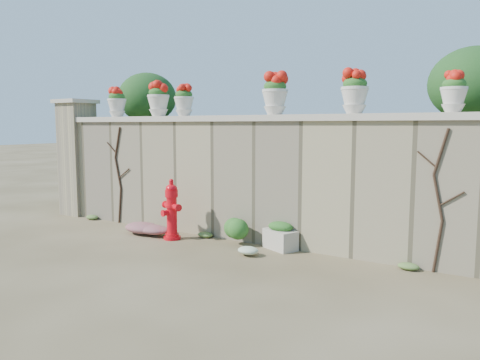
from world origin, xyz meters
The scene contains 20 objects.
ground centered at (0.00, 0.00, 0.00)m, with size 80.00×80.00×0.00m, color #4D4126.
stone_wall centered at (0.00, 1.80, 1.00)m, with size 8.00×0.40×2.00m, color gray.
wall_cap centered at (0.00, 1.80, 2.05)m, with size 8.10×0.52×0.10m, color #B9B19C.
gate_pillar centered at (-4.15, 1.80, 1.26)m, with size 0.72×0.72×2.48m.
raised_fill centered at (0.00, 5.00, 1.00)m, with size 9.00×6.00×2.00m, color #384C23.
back_shrub_left centered at (-3.20, 3.00, 2.55)m, with size 1.30×1.30×1.10m, color #143814.
back_shrub_right centered at (3.40, 3.00, 2.55)m, with size 1.30×1.30×1.10m, color #143814.
vine_left centered at (-2.67, 1.58, 0.99)m, with size 0.60×0.04×1.91m.
vine_right centered at (3.23, 1.58, 0.99)m, with size 0.60×0.04×1.91m.
fire_hydrant centered at (-0.91, 1.11, 0.52)m, with size 0.45×0.32×1.03m.
planter_box centered at (0.95, 1.52, 0.20)m, with size 0.61×0.49×0.44m.
green_shrub centered at (0.16, 1.42, 0.30)m, with size 0.64×0.58×0.61m, color #1E5119.
magenta_clump centered at (-1.44, 1.19, 0.13)m, with size 0.97×0.64×0.26m, color #AE2268.
white_flowers centered at (0.68, 0.97, 0.09)m, with size 0.50×0.40×0.18m, color white.
urn_pot_0 centered at (-2.89, 1.80, 2.39)m, with size 0.37×0.37×0.58m.
urn_pot_1 centered at (-1.79, 1.80, 2.42)m, with size 0.41×0.41×0.64m.
urn_pot_2 centered at (-1.17, 1.80, 2.38)m, with size 0.36×0.36×0.56m.
urn_pot_3 centered at (0.69, 1.80, 2.42)m, with size 0.41×0.41×0.65m.
urn_pot_4 centered at (1.99, 1.80, 2.41)m, with size 0.40×0.40×0.62m.
urn_pot_5 centered at (3.31, 1.80, 2.36)m, with size 0.34×0.34×0.53m.
Camera 1 is at (4.25, -4.87, 1.94)m, focal length 35.00 mm.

